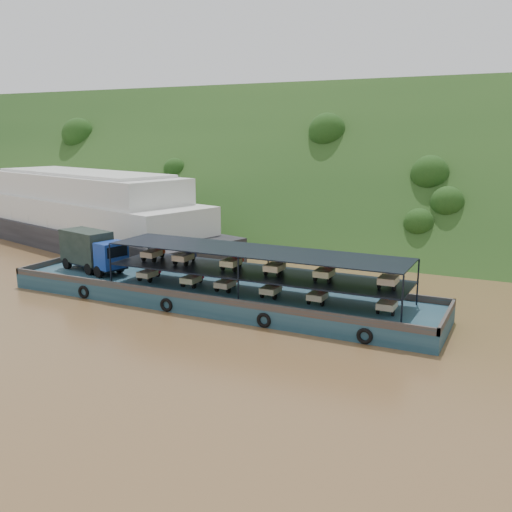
% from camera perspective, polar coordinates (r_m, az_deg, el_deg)
% --- Properties ---
extents(ground, '(160.00, 160.00, 0.00)m').
position_cam_1_polar(ground, '(43.78, 0.62, -5.09)').
color(ground, brown).
rests_on(ground, ground).
extents(hillside, '(140.00, 39.60, 39.60)m').
position_cam_1_polar(hillside, '(77.00, 12.28, 2.18)').
color(hillside, '#1A3914').
rests_on(hillside, ground).
extents(cargo_barge, '(35.00, 7.18, 4.69)m').
position_cam_1_polar(cargo_barge, '(45.06, -5.46, -3.10)').
color(cargo_barge, '#123040').
rests_on(cargo_barge, ground).
extents(passenger_ferry, '(43.98, 21.69, 8.64)m').
position_cam_1_polar(passenger_ferry, '(70.88, -16.78, 4.16)').
color(passenger_ferry, black).
rests_on(passenger_ferry, ground).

